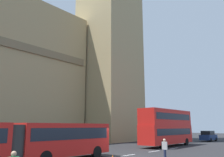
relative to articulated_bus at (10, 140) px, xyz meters
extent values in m
plane|color=#262628|center=(9.32, -1.99, -1.75)|extent=(160.00, 160.00, 0.00)
cube|color=silver|center=(10.47, -1.99, -1.74)|extent=(2.20, 0.16, 0.01)
cube|color=silver|center=(15.07, -1.99, -1.74)|extent=(2.20, 0.16, 0.01)
cube|color=silver|center=(19.67, -1.99, -1.74)|extent=(2.20, 0.16, 0.01)
cube|color=red|center=(4.52, 0.01, -0.10)|extent=(8.15, 2.50, 2.50)
cube|color=#1E232D|center=(4.52, 0.01, 0.35)|extent=(7.49, 2.54, 0.90)
cylinder|color=#2D2D2D|center=(0.00, 0.01, -0.10)|extent=(2.38, 2.38, 2.25)
cylinder|color=black|center=(7.13, -1.12, -1.25)|extent=(1.00, 0.30, 1.00)
cube|color=red|center=(21.84, 0.01, -0.15)|extent=(10.62, 2.50, 2.40)
cube|color=#1E232D|center=(21.84, 0.01, 0.20)|extent=(9.56, 2.54, 0.84)
cube|color=red|center=(21.84, 0.01, 2.10)|extent=(10.41, 2.50, 2.10)
cube|color=#1E232D|center=(21.84, 0.01, 2.20)|extent=(9.56, 2.54, 0.84)
cylinder|color=black|center=(25.24, -1.12, -1.25)|extent=(1.00, 0.30, 1.00)
cylinder|color=black|center=(18.44, -1.12, -1.25)|extent=(1.00, 0.30, 1.00)
cube|color=navy|center=(36.83, -0.23, -1.05)|extent=(4.40, 1.80, 0.90)
cube|color=black|center=(36.63, -0.23, -0.25)|extent=(2.46, 1.66, 0.70)
cylinder|color=black|center=(38.24, -1.04, -1.43)|extent=(0.64, 0.30, 0.64)
cylinder|color=black|center=(35.42, -1.04, -1.43)|extent=(0.64, 0.30, 0.64)
sphere|color=tan|center=(-2.86, -6.46, -0.17)|extent=(0.22, 0.22, 0.22)
cylinder|color=#262D4C|center=(9.44, -6.41, -1.32)|extent=(0.16, 0.16, 0.86)
cylinder|color=#262D4C|center=(9.63, -6.35, -1.32)|extent=(0.16, 0.16, 0.86)
cube|color=silver|center=(9.54, -6.38, -0.59)|extent=(0.34, 0.45, 0.60)
sphere|color=beige|center=(9.54, -6.38, -0.17)|extent=(0.22, 0.22, 0.22)
camera|label=1|loc=(-7.51, -15.88, 0.92)|focal=37.03mm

